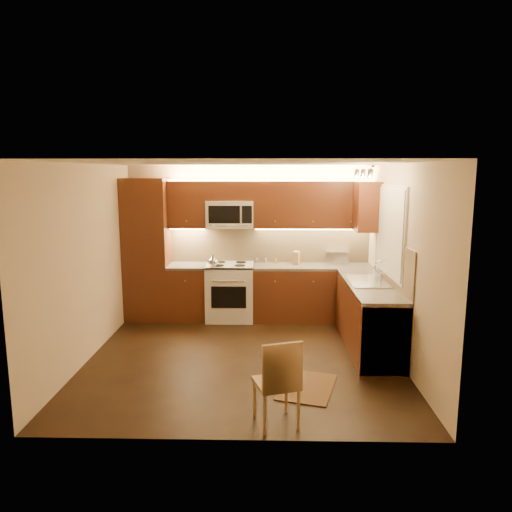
{
  "coord_description": "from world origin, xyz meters",
  "views": [
    {
      "loc": [
        0.31,
        -6.01,
        2.39
      ],
      "look_at": [
        0.15,
        0.55,
        1.25
      ],
      "focal_mm": 33.91,
      "sensor_mm": 36.0,
      "label": 1
    }
  ],
  "objects_px": {
    "soap_bottle": "(377,272)",
    "dining_chair": "(276,381)",
    "kettle": "(213,261)",
    "knife_block": "(296,258)",
    "toaster_oven": "(337,257)",
    "stove": "(230,292)",
    "microwave": "(230,214)",
    "sink": "(368,276)"
  },
  "relations": [
    {
      "from": "toaster_oven",
      "to": "soap_bottle",
      "type": "height_order",
      "value": "toaster_oven"
    },
    {
      "from": "stove",
      "to": "microwave",
      "type": "height_order",
      "value": "microwave"
    },
    {
      "from": "kettle",
      "to": "soap_bottle",
      "type": "xyz_separation_m",
      "value": [
        2.42,
        -0.67,
        -0.03
      ]
    },
    {
      "from": "knife_block",
      "to": "toaster_oven",
      "type": "bearing_deg",
      "value": 20.07
    },
    {
      "from": "sink",
      "to": "dining_chair",
      "type": "xyz_separation_m",
      "value": [
        -1.3,
        -2.25,
        -0.54
      ]
    },
    {
      "from": "soap_bottle",
      "to": "toaster_oven",
      "type": "bearing_deg",
      "value": 103.1
    },
    {
      "from": "microwave",
      "to": "knife_block",
      "type": "distance_m",
      "value": 1.3
    },
    {
      "from": "soap_bottle",
      "to": "dining_chair",
      "type": "bearing_deg",
      "value": -129.01
    },
    {
      "from": "microwave",
      "to": "dining_chair",
      "type": "bearing_deg",
      "value": -78.79
    },
    {
      "from": "stove",
      "to": "microwave",
      "type": "relative_size",
      "value": 1.21
    },
    {
      "from": "microwave",
      "to": "dining_chair",
      "type": "height_order",
      "value": "microwave"
    },
    {
      "from": "stove",
      "to": "dining_chair",
      "type": "relative_size",
      "value": 1.05
    },
    {
      "from": "microwave",
      "to": "sink",
      "type": "distance_m",
      "value": 2.48
    },
    {
      "from": "microwave",
      "to": "kettle",
      "type": "bearing_deg",
      "value": -125.27
    },
    {
      "from": "microwave",
      "to": "kettle",
      "type": "xyz_separation_m",
      "value": [
        -0.25,
        -0.35,
        -0.7
      ]
    },
    {
      "from": "microwave",
      "to": "sink",
      "type": "height_order",
      "value": "microwave"
    },
    {
      "from": "knife_block",
      "to": "stove",
      "type": "bearing_deg",
      "value": -157.38
    },
    {
      "from": "stove",
      "to": "knife_block",
      "type": "height_order",
      "value": "knife_block"
    },
    {
      "from": "kettle",
      "to": "toaster_oven",
      "type": "xyz_separation_m",
      "value": [
        2.0,
        0.4,
        -0.01
      ]
    },
    {
      "from": "soap_bottle",
      "to": "dining_chair",
      "type": "height_order",
      "value": "soap_bottle"
    },
    {
      "from": "kettle",
      "to": "toaster_oven",
      "type": "height_order",
      "value": "toaster_oven"
    },
    {
      "from": "sink",
      "to": "soap_bottle",
      "type": "distance_m",
      "value": 0.3
    },
    {
      "from": "sink",
      "to": "knife_block",
      "type": "relative_size",
      "value": 4.07
    },
    {
      "from": "stove",
      "to": "kettle",
      "type": "xyz_separation_m",
      "value": [
        -0.25,
        -0.22,
        0.56
      ]
    },
    {
      "from": "stove",
      "to": "sink",
      "type": "height_order",
      "value": "sink"
    },
    {
      "from": "microwave",
      "to": "toaster_oven",
      "type": "distance_m",
      "value": 1.9
    },
    {
      "from": "toaster_oven",
      "to": "soap_bottle",
      "type": "relative_size",
      "value": 2.02
    },
    {
      "from": "sink",
      "to": "soap_bottle",
      "type": "height_order",
      "value": "soap_bottle"
    },
    {
      "from": "stove",
      "to": "kettle",
      "type": "height_order",
      "value": "kettle"
    },
    {
      "from": "soap_bottle",
      "to": "kettle",
      "type": "bearing_deg",
      "value": 156.26
    },
    {
      "from": "toaster_oven",
      "to": "dining_chair",
      "type": "xyz_separation_m",
      "value": [
        -1.06,
        -3.55,
        -0.57
      ]
    },
    {
      "from": "kettle",
      "to": "dining_chair",
      "type": "height_order",
      "value": "kettle"
    },
    {
      "from": "toaster_oven",
      "to": "kettle",
      "type": "bearing_deg",
      "value": -164.4
    },
    {
      "from": "stove",
      "to": "soap_bottle",
      "type": "xyz_separation_m",
      "value": [
        2.17,
        -0.88,
        0.53
      ]
    },
    {
      "from": "sink",
      "to": "soap_bottle",
      "type": "xyz_separation_m",
      "value": [
        0.17,
        0.24,
        0.01
      ]
    },
    {
      "from": "stove",
      "to": "kettle",
      "type": "distance_m",
      "value": 0.65
    },
    {
      "from": "soap_bottle",
      "to": "microwave",
      "type": "bearing_deg",
      "value": 146.55
    },
    {
      "from": "toaster_oven",
      "to": "soap_bottle",
      "type": "distance_m",
      "value": 1.14
    },
    {
      "from": "kettle",
      "to": "knife_block",
      "type": "relative_size",
      "value": 0.92
    },
    {
      "from": "kettle",
      "to": "knife_block",
      "type": "height_order",
      "value": "kettle"
    },
    {
      "from": "kettle",
      "to": "soap_bottle",
      "type": "bearing_deg",
      "value": -12.38
    },
    {
      "from": "microwave",
      "to": "toaster_oven",
      "type": "relative_size",
      "value": 2.11
    }
  ]
}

